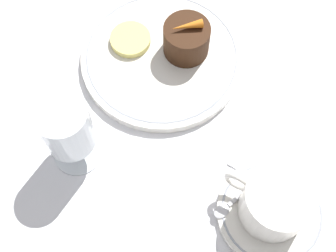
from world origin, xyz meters
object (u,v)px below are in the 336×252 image
fork (258,129)px  wine_glass (67,130)px  coffee_cup (276,202)px  dinner_plate (162,58)px  dessert_cake (185,39)px

fork → wine_glass: bearing=37.5°
coffee_cup → fork: size_ratio=0.62×
dinner_plate → dessert_cake: dessert_cake is taller
dinner_plate → fork: size_ratio=1.32×
dinner_plate → coffee_cup: bearing=150.7°
coffee_cup → dessert_cake: bearing=-37.0°
dessert_cake → dinner_plate: bearing=48.1°
fork → coffee_cup: bearing=121.5°
dinner_plate → fork: dinner_plate is taller
dinner_plate → fork: 0.17m
dinner_plate → wine_glass: size_ratio=1.95×
wine_glass → fork: wine_glass is taller
dinner_plate → wine_glass: bearing=82.0°
fork → dessert_cake: (0.14, -0.06, 0.04)m
dinner_plate → wine_glass: wine_glass is taller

